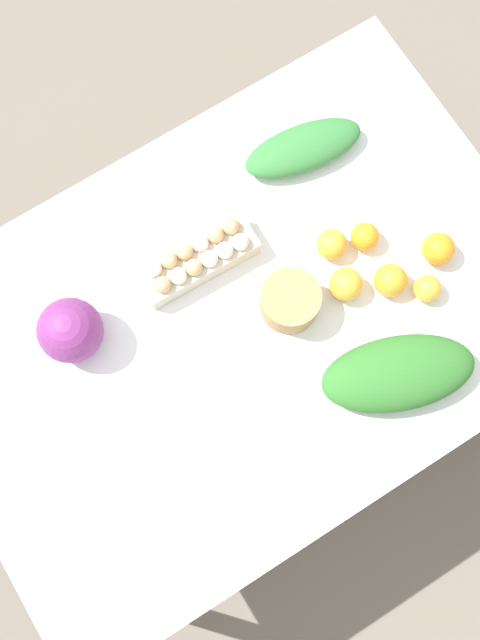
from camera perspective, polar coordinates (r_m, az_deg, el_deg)
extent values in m
plane|color=#70665B|center=(2.41, 0.00, -3.96)|extent=(8.00, 8.00, 0.00)
cube|color=silver|center=(1.68, 0.00, -0.26)|extent=(1.45, 1.01, 0.03)
cylinder|color=brown|center=(2.08, -9.89, -22.58)|extent=(0.06, 0.06, 0.73)
cylinder|color=brown|center=(2.31, 8.51, 15.58)|extent=(0.06, 0.06, 0.73)
sphere|color=#7A2D75|center=(1.63, -13.42, -0.82)|extent=(0.15, 0.15, 0.15)
cube|color=beige|center=(1.67, -3.38, 4.76)|extent=(0.29, 0.11, 0.06)
sphere|color=tan|center=(1.62, -6.22, 2.83)|extent=(0.04, 0.04, 0.04)
sphere|color=white|center=(1.62, -4.97, 3.53)|extent=(0.04, 0.04, 0.04)
sphere|color=tan|center=(1.63, -3.72, 4.22)|extent=(0.04, 0.04, 0.04)
sphere|color=white|center=(1.63, -2.47, 4.90)|extent=(0.04, 0.04, 0.04)
sphere|color=white|center=(1.64, -1.23, 5.59)|extent=(0.04, 0.04, 0.04)
sphere|color=white|center=(1.64, 0.01, 6.26)|extent=(0.04, 0.04, 0.04)
sphere|color=white|center=(1.63, -6.94, 4.09)|extent=(0.04, 0.04, 0.04)
sphere|color=tan|center=(1.64, -5.70, 4.78)|extent=(0.04, 0.04, 0.04)
sphere|color=tan|center=(1.64, -4.45, 5.47)|extent=(0.04, 0.04, 0.04)
sphere|color=white|center=(1.64, -3.21, 6.15)|extent=(0.04, 0.04, 0.04)
sphere|color=tan|center=(1.65, -1.97, 6.82)|extent=(0.04, 0.04, 0.04)
sphere|color=tan|center=(1.65, -0.74, 7.49)|extent=(0.04, 0.04, 0.04)
cylinder|color=#A87F51|center=(1.63, 4.01, 1.51)|extent=(0.14, 0.14, 0.09)
ellipsoid|color=#2D6B28|center=(1.63, 12.53, -4.18)|extent=(0.39, 0.28, 0.09)
ellipsoid|color=#337538|center=(1.78, 5.08, 13.54)|extent=(0.32, 0.17, 0.07)
sphere|color=#F9A833|center=(1.66, 8.45, 2.84)|extent=(0.08, 0.08, 0.08)
sphere|color=#F9A833|center=(1.71, 14.76, 2.46)|extent=(0.06, 0.06, 0.06)
sphere|color=orange|center=(1.71, 9.97, 6.58)|extent=(0.07, 0.07, 0.07)
sphere|color=orange|center=(1.68, 11.95, 3.12)|extent=(0.08, 0.08, 0.08)
sphere|color=orange|center=(1.73, 15.59, 5.51)|extent=(0.08, 0.08, 0.08)
sphere|color=#F9A833|center=(1.69, 7.34, 6.04)|extent=(0.07, 0.07, 0.07)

